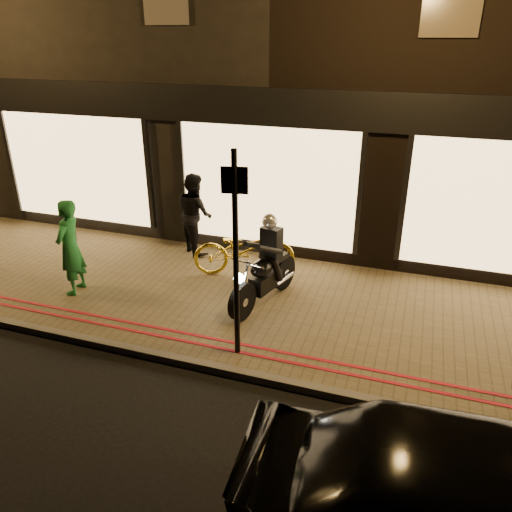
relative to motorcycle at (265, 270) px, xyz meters
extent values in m
plane|color=black|center=(-0.59, -2.02, -0.73)|extent=(90.00, 90.00, 0.00)
cube|color=brown|center=(-0.59, -0.02, -0.67)|extent=(50.00, 4.00, 0.12)
cube|color=#59544C|center=(-0.59, -1.97, -0.67)|extent=(50.00, 0.14, 0.12)
cube|color=maroon|center=(-0.59, -1.57, -0.61)|extent=(50.00, 0.06, 0.01)
cube|color=maroon|center=(-0.59, -1.37, -0.61)|extent=(50.00, 0.06, 0.01)
cube|color=black|center=(-6.59, 6.98, 3.52)|extent=(12.00, 10.00, 8.50)
cube|color=black|center=(-0.59, 1.93, 2.42)|extent=(48.00, 0.12, 0.70)
cube|color=#F0BF78|center=(-5.09, 1.92, 0.88)|extent=(3.60, 0.06, 2.38)
cube|color=#F0BF78|center=(-0.59, 1.92, 0.88)|extent=(3.60, 0.06, 2.38)
cylinder|color=black|center=(-0.18, -0.67, -0.29)|extent=(0.28, 0.65, 0.64)
cylinder|color=black|center=(0.16, 0.59, -0.29)|extent=(0.28, 0.65, 0.64)
cylinder|color=silver|center=(-0.18, -0.67, -0.29)|extent=(0.17, 0.17, 0.14)
cylinder|color=silver|center=(0.16, 0.59, -0.29)|extent=(0.17, 0.17, 0.14)
cube|color=black|center=(0.00, 0.01, -0.21)|extent=(0.43, 0.74, 0.30)
ellipsoid|color=black|center=(-0.03, -0.12, 0.09)|extent=(0.44, 0.57, 0.29)
cube|color=black|center=(0.08, 0.30, 0.09)|extent=(0.36, 0.59, 0.09)
cylinder|color=silver|center=(-0.14, -0.52, 0.34)|extent=(0.59, 0.19, 0.03)
cylinder|color=silver|center=(-0.17, -0.62, 0.01)|extent=(0.13, 0.33, 0.71)
sphere|color=white|center=(-0.20, -0.75, 0.17)|extent=(0.21, 0.21, 0.17)
cylinder|color=silver|center=(0.24, 0.41, -0.33)|extent=(0.21, 0.55, 0.07)
cube|color=black|center=(0.05, 0.17, 0.44)|extent=(0.39, 0.30, 0.55)
sphere|color=silver|center=(0.03, 0.12, 0.85)|extent=(0.32, 0.32, 0.26)
cylinder|color=black|center=(-0.19, -0.09, 0.47)|extent=(0.16, 0.61, 0.34)
cylinder|color=black|center=(0.12, -0.18, 0.47)|extent=(0.32, 0.59, 0.34)
cylinder|color=black|center=(-0.10, 0.17, -0.01)|extent=(0.13, 0.27, 0.46)
cylinder|color=black|center=(0.17, 0.10, -0.01)|extent=(0.25, 0.29, 0.46)
cylinder|color=black|center=(0.07, -1.56, 0.89)|extent=(0.09, 0.09, 3.00)
cube|color=black|center=(0.07, -1.56, 1.99)|extent=(0.35, 0.10, 0.35)
imported|color=gold|center=(-0.72, 0.93, -0.11)|extent=(2.05, 1.32, 1.02)
imported|color=#1F7533|center=(-3.37, -0.74, 0.25)|extent=(0.49, 0.68, 1.73)
imported|color=black|center=(-2.07, 1.62, 0.24)|extent=(1.05, 1.03, 1.71)
camera|label=1|loc=(2.31, -7.29, 3.70)|focal=35.00mm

